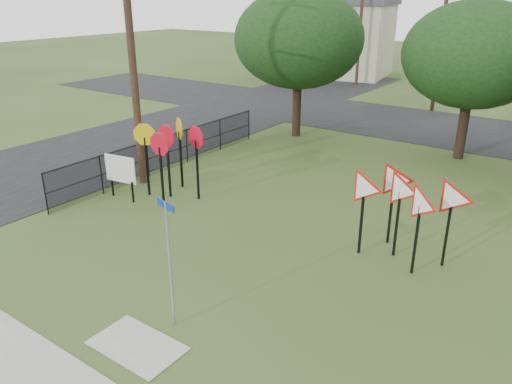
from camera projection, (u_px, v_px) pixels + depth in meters
ground at (210, 294)px, 12.42m from camera, size 140.00×140.00×0.00m
street_left at (160, 134)px, 26.44m from camera, size 8.00×50.00×0.02m
street_far at (445, 128)px, 27.53m from camera, size 60.00×8.00×0.02m
curb_pad at (137, 346)px, 10.60m from camera, size 2.00×1.20×0.02m
street_name_sign at (169, 257)px, 10.65m from camera, size 0.62×0.16×3.03m
stop_sign_cluster at (170, 144)px, 17.63m from camera, size 2.55×2.15×2.72m
yield_sign_cluster at (405, 196)px, 13.46m from camera, size 3.31×1.82×2.58m
info_board at (120, 171)px, 17.76m from camera, size 1.31×0.24×1.64m
utility_pole_main at (132, 46)px, 17.78m from camera, size 3.55×0.33×10.00m
far_pole_a at (442, 35)px, 29.93m from camera, size 1.40×0.24×9.00m
far_pole_c at (360, 25)px, 38.77m from camera, size 1.40×0.24×9.00m
fence_run at (168, 151)px, 20.95m from camera, size 0.05×11.55×1.50m
house_left at (337, 33)px, 44.30m from camera, size 10.58×8.88×7.20m
tree_near_left at (299, 39)px, 24.43m from camera, size 6.40×6.40×7.27m
tree_near_mid at (474, 55)px, 20.99m from camera, size 6.00×6.00×6.80m
tree_far_left at (295, 16)px, 41.79m from camera, size 6.80×6.80×7.73m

